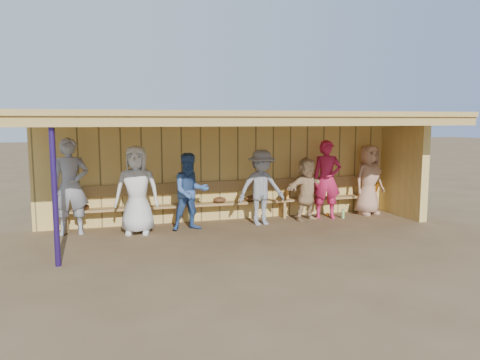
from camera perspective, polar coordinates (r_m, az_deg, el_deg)
name	(u,v)px	position (r m, az deg, el deg)	size (l,w,h in m)	color
ground	(245,231)	(9.96, 0.59, -6.25)	(90.00, 90.00, 0.00)	brown
player_a	(70,186)	(10.12, -19.96, -0.75)	(0.73, 0.48, 1.99)	gray
player_b	(137,190)	(9.81, -12.47, -1.19)	(0.89, 0.58, 1.83)	silver
player_c	(190,192)	(9.99, -6.07, -1.43)	(0.80, 0.62, 1.65)	#355793
player_e	(261,187)	(10.43, 2.62, -0.92)	(1.09, 0.63, 1.69)	gray
player_f	(307,189)	(11.03, 8.12, -1.08)	(1.38, 0.44, 1.48)	tan
player_g	(327,179)	(11.30, 10.52, 0.06)	(0.68, 0.45, 1.87)	#C21F4A
player_h	(369,180)	(12.00, 15.44, 0.02)	(0.85, 0.55, 1.74)	tan
dugout_structure	(252,149)	(10.48, 1.50, 3.80)	(8.80, 3.20, 2.50)	#DEB85F
bench	(230,198)	(10.91, -1.17, -2.23)	(7.60, 0.34, 0.93)	#AB8249
dugout_equipment	(219,201)	(10.71, -2.53, -2.62)	(7.15, 0.62, 0.80)	orange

